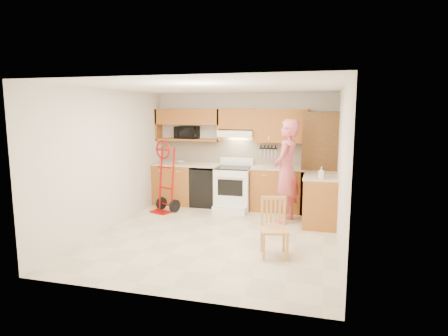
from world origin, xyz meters
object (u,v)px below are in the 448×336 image
at_px(person, 286,171).
at_px(dining_chair, 274,228).
at_px(hand_truck, 164,180).
at_px(range, 233,185).
at_px(microwave, 187,132).

height_order(person, dining_chair, person).
height_order(person, hand_truck, person).
height_order(hand_truck, dining_chair, hand_truck).
bearing_deg(range, microwave, 162.88).
bearing_deg(dining_chair, hand_truck, 129.37).
distance_m(hand_truck, dining_chair, 3.19).
distance_m(range, hand_truck, 1.47).
height_order(microwave, dining_chair, microwave).
bearing_deg(range, dining_chair, -63.51).
bearing_deg(microwave, range, -9.55).
height_order(microwave, person, person).
distance_m(range, person, 1.39).
relative_size(hand_truck, dining_chair, 1.58).
distance_m(microwave, range, 1.63).
xyz_separation_m(microwave, dining_chair, (2.36, -2.76, -1.20)).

